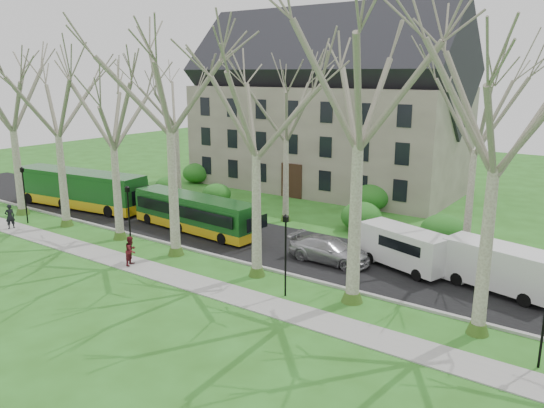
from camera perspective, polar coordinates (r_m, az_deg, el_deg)
The scene contains 16 objects.
ground at distance 32.16m, azimuth -6.54°, elevation -6.71°, with size 120.00×120.00×0.00m, color #2A611B.
sidewalk at distance 30.47m, azimuth -9.68°, elevation -7.96°, with size 70.00×2.00×0.06m, color gray.
road at distance 36.19m, azimuth -0.74°, elevation -4.20°, with size 80.00×8.00×0.06m, color black.
curb at distance 33.20m, azimuth -4.81°, elevation -5.87°, with size 80.00×0.25×0.14m, color #A5A39E.
building at distance 53.33m, azimuth 5.78°, elevation 10.39°, with size 26.50×12.20×16.00m.
tree_row_verge at distance 30.64m, azimuth -6.52°, elevation 5.80°, with size 49.00×7.00×14.00m.
tree_row_far at distance 40.04m, azimuth 2.32°, elevation 6.32°, with size 33.00×7.00×12.00m.
lamp_row at distance 30.65m, azimuth -7.91°, elevation -2.73°, with size 36.22×0.22×4.30m.
hedges at distance 45.22m, azimuth 0.78°, elevation 0.77°, with size 30.60×8.60×2.00m.
bus_lead at distance 48.12m, azimuth -20.02°, elevation 1.56°, with size 13.02×2.71×3.26m, color #154B19, non-canonical shape.
bus_follow at distance 38.85m, azimuth -8.32°, elevation -0.95°, with size 10.81×2.25×2.70m, color #154B19, non-canonical shape.
sedan at distance 32.57m, azimuth 6.18°, elevation -4.92°, with size 2.10×5.16×1.50m, color #A9A8AD.
van_a at distance 32.07m, azimuth 14.00°, elevation -4.72°, with size 5.51×2.00×2.40m, color silver, non-canonical shape.
van_b at distance 30.44m, azimuth 23.27°, elevation -6.41°, with size 5.68×2.07×2.48m, color silver, non-canonical shape.
pedestrian_a at distance 43.68m, azimuth -26.36°, elevation -1.21°, with size 0.67×0.44×1.84m, color black.
pedestrian_b at distance 32.90m, azimuth -14.91°, elevation -4.87°, with size 0.87×0.68×1.79m, color #56131A.
Camera 1 is at (20.20, -22.35, 11.27)m, focal length 35.00 mm.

